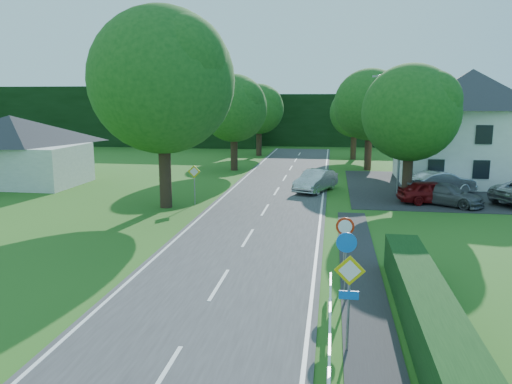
% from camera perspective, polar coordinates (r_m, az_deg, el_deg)
% --- Properties ---
extents(road, '(7.00, 80.00, 0.04)m').
position_cam_1_polar(road, '(25.26, -0.18, -4.06)').
color(road, '#343436').
rests_on(road, ground).
extents(parking_pad, '(14.00, 16.00, 0.04)m').
position_cam_1_polar(parking_pad, '(38.57, 20.89, 0.37)').
color(parking_pad, '#272729').
rests_on(parking_pad, ground).
extents(line_edge_left, '(0.12, 80.00, 0.01)m').
position_cam_1_polar(line_edge_left, '(25.94, -7.30, -3.70)').
color(line_edge_left, white).
rests_on(line_edge_left, road).
extents(line_edge_right, '(0.12, 80.00, 0.01)m').
position_cam_1_polar(line_edge_right, '(24.98, 7.23, -4.26)').
color(line_edge_right, white).
rests_on(line_edge_right, road).
extents(line_centre, '(0.12, 80.00, 0.01)m').
position_cam_1_polar(line_centre, '(25.26, -0.18, -4.01)').
color(line_centre, white).
rests_on(line_centre, road).
extents(tree_main, '(9.40, 9.40, 11.64)m').
position_cam_1_polar(tree_main, '(29.80, -10.58, 9.29)').
color(tree_main, '#184D17').
rests_on(tree_main, ground).
extents(tree_left_far, '(7.00, 7.00, 8.58)m').
position_cam_1_polar(tree_left_far, '(45.06, -2.55, 7.92)').
color(tree_left_far, '#184D17').
rests_on(tree_left_far, ground).
extents(tree_right_far, '(7.40, 7.40, 9.09)m').
position_cam_1_polar(tree_right_far, '(46.29, 12.83, 8.05)').
color(tree_right_far, '#184D17').
rests_on(tree_right_far, ground).
extents(tree_left_back, '(6.60, 6.60, 8.07)m').
position_cam_1_polar(tree_left_back, '(56.80, 0.34, 8.24)').
color(tree_left_back, '#184D17').
rests_on(tree_left_back, ground).
extents(tree_right_back, '(6.20, 6.20, 7.56)m').
position_cam_1_polar(tree_right_back, '(54.25, 11.16, 7.65)').
color(tree_right_back, '#184D17').
rests_on(tree_right_back, ground).
extents(tree_right_mid, '(7.00, 7.00, 8.58)m').
position_cam_1_polar(tree_right_mid, '(32.55, 17.15, 6.41)').
color(tree_right_mid, '#184D17').
rests_on(tree_right_mid, ground).
extents(treeline_left, '(44.00, 6.00, 8.00)m').
position_cam_1_polar(treeline_left, '(73.42, -17.11, 8.29)').
color(treeline_left, black).
rests_on(treeline_left, ground).
extents(treeline_right, '(30.00, 5.00, 7.00)m').
position_cam_1_polar(treeline_right, '(70.33, 12.28, 8.03)').
color(treeline_right, black).
rests_on(treeline_right, ground).
extents(bungalow_left, '(11.00, 6.50, 5.20)m').
position_cam_1_polar(bungalow_left, '(41.77, -26.11, 4.46)').
color(bungalow_left, '#B7B7B3').
rests_on(bungalow_left, ground).
extents(house_white, '(10.60, 8.40, 8.60)m').
position_cam_1_polar(house_white, '(41.47, 23.16, 7.00)').
color(house_white, silver).
rests_on(house_white, ground).
extents(streetlight, '(2.03, 0.18, 8.00)m').
position_cam_1_polar(streetlight, '(34.46, 15.97, 6.97)').
color(streetlight, gray).
rests_on(streetlight, ground).
extents(sign_priority_right, '(0.78, 0.09, 2.59)m').
position_cam_1_polar(sign_priority_right, '(12.99, 10.60, -10.48)').
color(sign_priority_right, gray).
rests_on(sign_priority_right, ground).
extents(sign_roundabout, '(0.64, 0.08, 2.37)m').
position_cam_1_polar(sign_roundabout, '(15.86, 10.26, -7.00)').
color(sign_roundabout, gray).
rests_on(sign_roundabout, ground).
extents(sign_speed_limit, '(0.64, 0.11, 2.37)m').
position_cam_1_polar(sign_speed_limit, '(17.75, 10.12, -4.77)').
color(sign_speed_limit, gray).
rests_on(sign_speed_limit, ground).
extents(sign_priority_left, '(0.78, 0.09, 2.44)m').
position_cam_1_polar(sign_priority_left, '(30.64, -7.07, 1.72)').
color(sign_priority_left, gray).
rests_on(sign_priority_left, ground).
extents(moving_car, '(3.12, 4.81, 1.50)m').
position_cam_1_polar(moving_car, '(35.05, 6.84, 1.31)').
color(moving_car, '#B7B8BC').
rests_on(moving_car, road).
extents(motorcycle, '(0.67, 1.69, 0.87)m').
position_cam_1_polar(motorcycle, '(39.16, 5.73, 1.85)').
color(motorcycle, black).
rests_on(motorcycle, road).
extents(parked_car_red, '(4.42, 2.48, 1.42)m').
position_cam_1_polar(parked_car_red, '(32.67, 19.52, 0.02)').
color(parked_car_red, maroon).
rests_on(parked_car_red, parking_pad).
extents(parked_car_silver_a, '(4.88, 3.34, 1.52)m').
position_cam_1_polar(parked_car_silver_a, '(36.36, 20.43, 1.07)').
color(parked_car_silver_a, '#ADAEB2').
rests_on(parked_car_silver_a, parking_pad).
extents(parked_car_grey, '(4.68, 3.94, 1.28)m').
position_cam_1_polar(parked_car_grey, '(32.48, 20.89, -0.26)').
color(parked_car_grey, '#515156').
rests_on(parked_car_grey, parking_pad).
extents(parasol, '(2.69, 2.72, 1.93)m').
position_cam_1_polar(parasol, '(38.69, 17.46, 2.10)').
color(parasol, red).
rests_on(parasol, parking_pad).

